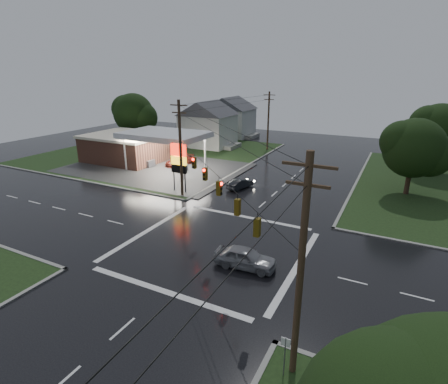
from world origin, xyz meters
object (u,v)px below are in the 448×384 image
at_px(utility_pole_se, 301,269).
at_px(house_near, 208,123).
at_px(pylon_sign, 179,160).
at_px(tree_ne_near, 415,148).
at_px(tree_ne_far, 440,130).
at_px(car_crossing, 245,258).
at_px(car_pump, 179,161).
at_px(utility_pole_n, 268,120).
at_px(car_north, 240,184).
at_px(utility_pole_nw, 180,148).
at_px(gas_station, 133,146).
at_px(house_far, 231,116).
at_px(tree_nw_behind, 134,114).

height_order(utility_pole_se, house_near, utility_pole_se).
relative_size(pylon_sign, tree_ne_near, 0.67).
relative_size(tree_ne_far, car_crossing, 2.11).
bearing_deg(car_pump, house_near, 116.53).
distance_m(tree_ne_far, car_pump, 37.56).
relative_size(utility_pole_n, tree_ne_far, 1.07).
relative_size(utility_pole_n, car_north, 2.79).
xyz_separation_m(utility_pole_nw, car_north, (4.96, 5.52, -5.10)).
bearing_deg(tree_ne_near, car_crossing, -114.05).
xyz_separation_m(utility_pole_n, tree_ne_near, (23.64, -16.01, 0.09)).
bearing_deg(gas_station, tree_ne_near, 3.30).
height_order(tree_ne_near, car_north, tree_ne_near).
distance_m(gas_station, utility_pole_n, 24.60).
bearing_deg(tree_ne_near, utility_pole_se, -98.38).
xyz_separation_m(utility_pole_nw, house_near, (-11.45, 26.50, -1.32)).
relative_size(tree_ne_near, car_crossing, 1.94).
bearing_deg(house_near, utility_pole_se, -56.21).
relative_size(utility_pole_se, house_far, 1.00).
bearing_deg(house_near, car_crossing, -57.00).
relative_size(house_near, tree_nw_behind, 1.10).
bearing_deg(pylon_sign, car_crossing, -41.05).
relative_size(pylon_sign, tree_ne_far, 0.61).
bearing_deg(car_pump, pylon_sign, -41.44).
distance_m(tree_nw_behind, car_crossing, 49.34).
xyz_separation_m(gas_station, car_north, (21.13, -4.68, -1.93)).
height_order(gas_station, tree_ne_near, tree_ne_near).
bearing_deg(car_crossing, gas_station, 49.58).
bearing_deg(utility_pole_nw, utility_pole_se, -45.00).
height_order(gas_station, utility_pole_se, utility_pole_se).
xyz_separation_m(utility_pole_n, car_pump, (-8.14, -17.07, -4.75)).
bearing_deg(utility_pole_n, gas_station, -131.47).
xyz_separation_m(utility_pole_nw, car_crossing, (13.05, -11.24, -4.93)).
xyz_separation_m(tree_nw_behind, tree_ne_far, (50.99, 4.00, -0.00)).
relative_size(tree_ne_far, car_pump, 1.98).
distance_m(pylon_sign, tree_ne_far, 36.35).
bearing_deg(utility_pole_se, house_near, 123.79).
bearing_deg(house_far, tree_ne_near, -35.77).
height_order(utility_pole_nw, car_crossing, utility_pole_nw).
height_order(utility_pole_se, utility_pole_n, utility_pole_se).
distance_m(gas_station, tree_ne_near, 40.00).
bearing_deg(pylon_sign, utility_pole_nw, -45.00).
bearing_deg(tree_ne_far, car_pump, -159.42).
relative_size(gas_station, car_pump, 5.29).
bearing_deg(car_north, tree_ne_near, -143.36).
bearing_deg(utility_pole_se, car_pump, 131.73).
xyz_separation_m(tree_nw_behind, tree_ne_near, (47.98, -8.00, -0.62)).
bearing_deg(tree_ne_near, tree_nw_behind, 170.53).
xyz_separation_m(pylon_sign, car_crossing, (14.05, -12.24, -3.22)).
height_order(house_near, tree_ne_near, tree_ne_near).
height_order(gas_station, tree_nw_behind, tree_nw_behind).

